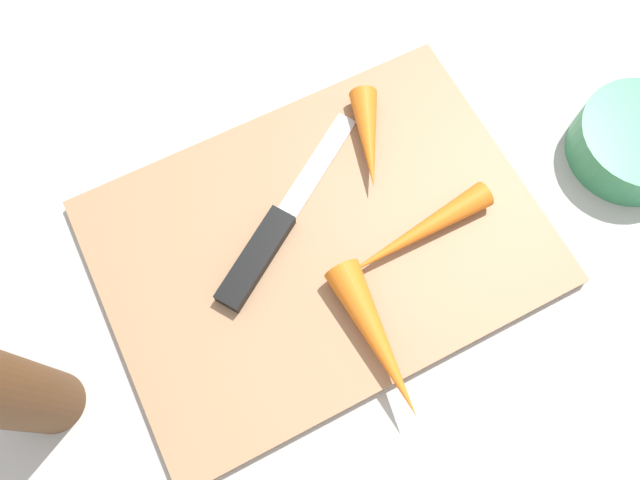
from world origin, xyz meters
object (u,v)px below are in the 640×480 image
cutting_board (320,242)px  carrot_medium (374,341)px  carrot_shortest (368,139)px  small_bowl (635,142)px  carrot_longest (416,234)px  pepper_grinder (4,391)px  knife (265,245)px

cutting_board → carrot_medium: size_ratio=2.87×
carrot_shortest → cutting_board: bearing=-29.6°
carrot_shortest → small_bowl: size_ratio=0.87×
carrot_longest → carrot_medium: 0.10m
carrot_longest → pepper_grinder: 0.32m
carrot_medium → small_bowl: (-0.29, -0.05, -0.01)m
carrot_longest → carrot_medium: (0.07, 0.06, 0.00)m
knife → pepper_grinder: 0.21m
knife → carrot_longest: size_ratio=1.28×
knife → small_bowl: bearing=-43.7°
knife → cutting_board: bearing=-51.9°
carrot_longest → carrot_shortest: bearing=-98.3°
cutting_board → knife: size_ratio=2.02×
cutting_board → carrot_longest: carrot_longest is taller
knife → pepper_grinder: size_ratio=1.09×
knife → carrot_shortest: carrot_shortest is taller
knife → carrot_shortest: size_ratio=1.93×
knife → pepper_grinder: pepper_grinder is taller
cutting_board → small_bowl: bearing=170.9°
cutting_board → knife: 0.05m
pepper_grinder → knife: bearing=-169.2°
carrot_shortest → pepper_grinder: pepper_grinder is taller
cutting_board → small_bowl: small_bowl is taller
small_bowl → carrot_shortest: bearing=-26.9°
cutting_board → carrot_longest: bearing=153.9°
carrot_longest → pepper_grinder: pepper_grinder is taller
carrot_longest → pepper_grinder: (0.31, -0.01, 0.06)m
carrot_longest → small_bowl: (-0.21, 0.01, -0.00)m
cutting_board → carrot_shortest: (-0.08, -0.06, 0.02)m
cutting_board → carrot_shortest: carrot_shortest is taller
carrot_shortest → pepper_grinder: 0.33m
carrot_medium → pepper_grinder: 0.26m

